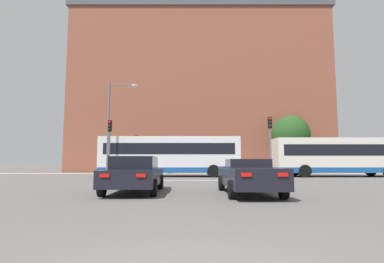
# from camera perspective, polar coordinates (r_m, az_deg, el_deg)

# --- Properties ---
(stop_line_strip) EXTENTS (9.19, 0.30, 0.01)m
(stop_line_strip) POSITION_cam_1_polar(r_m,az_deg,el_deg) (20.15, -0.24, -9.30)
(stop_line_strip) COLOR silver
(stop_line_strip) RESTS_ON ground_plane
(far_pavement) EXTENTS (70.21, 2.50, 0.01)m
(far_pavement) POSITION_cam_1_polar(r_m,az_deg,el_deg) (31.74, -0.17, -8.00)
(far_pavement) COLOR #A09B91
(far_pavement) RESTS_ON ground_plane
(brick_civic_building) EXTENTS (32.31, 10.67, 30.02)m
(brick_civic_building) POSITION_cam_1_polar(r_m,az_deg,el_deg) (40.68, 1.70, 8.76)
(brick_civic_building) COLOR brown
(brick_civic_building) RESTS_ON ground_plane
(car_saloon_left) EXTENTS (2.15, 4.77, 1.46)m
(car_saloon_left) POSITION_cam_1_polar(r_m,az_deg,el_deg) (12.57, -10.87, -7.93)
(car_saloon_left) COLOR black
(car_saloon_left) RESTS_ON ground_plane
(car_roadster_right) EXTENTS (2.02, 4.92, 1.35)m
(car_roadster_right) POSITION_cam_1_polar(r_m,az_deg,el_deg) (11.88, 10.62, -8.27)
(car_roadster_right) COLOR black
(car_roadster_right) RESTS_ON ground_plane
(bus_crossing_lead) EXTENTS (11.50, 2.77, 3.29)m
(bus_crossing_lead) POSITION_cam_1_polar(r_m,az_deg,el_deg) (25.26, -4.23, -4.56)
(bus_crossing_lead) COLOR silver
(bus_crossing_lead) RESTS_ON ground_plane
(bus_crossing_trailing) EXTENTS (10.85, 2.77, 3.18)m
(bus_crossing_trailing) POSITION_cam_1_polar(r_m,az_deg,el_deg) (28.03, 26.11, -4.23)
(bus_crossing_trailing) COLOR silver
(bus_crossing_trailing) RESTS_ON ground_plane
(traffic_light_near_right) EXTENTS (0.26, 0.31, 4.42)m
(traffic_light_near_right) POSITION_cam_1_polar(r_m,az_deg,el_deg) (21.88, 14.64, -1.09)
(traffic_light_near_right) COLOR slate
(traffic_light_near_right) RESTS_ON ground_plane
(traffic_light_near_left) EXTENTS (0.26, 0.31, 4.18)m
(traffic_light_near_left) POSITION_cam_1_polar(r_m,az_deg,el_deg) (21.92, -15.51, -1.46)
(traffic_light_near_left) COLOR slate
(traffic_light_near_left) RESTS_ON ground_plane
(traffic_light_far_left) EXTENTS (0.26, 0.31, 3.99)m
(traffic_light_far_left) POSITION_cam_1_polar(r_m,az_deg,el_deg) (31.65, -10.60, -3.04)
(traffic_light_far_left) COLOR slate
(traffic_light_far_left) RESTS_ON ground_plane
(street_lamp_junction) EXTENTS (2.33, 0.36, 7.47)m
(street_lamp_junction) POSITION_cam_1_polar(r_m,az_deg,el_deg) (24.19, -14.77, 2.31)
(street_lamp_junction) COLOR slate
(street_lamp_junction) RESTS_ON ground_plane
(pedestrian_waiting) EXTENTS (0.45, 0.33, 1.77)m
(pedestrian_waiting) POSITION_cam_1_polar(r_m,az_deg,el_deg) (31.66, -4.33, -6.11)
(pedestrian_waiting) COLOR black
(pedestrian_waiting) RESTS_ON ground_plane
(pedestrian_walking_east) EXTENTS (0.46, 0.37, 1.74)m
(pedestrian_walking_east) POSITION_cam_1_polar(r_m,az_deg,el_deg) (31.17, 7.23, -6.12)
(pedestrian_walking_east) COLOR black
(pedestrian_walking_east) RESTS_ON ground_plane
(tree_by_building) EXTENTS (4.15, 4.15, 6.34)m
(tree_by_building) POSITION_cam_1_polar(r_m,az_deg,el_deg) (34.80, 18.26, -0.69)
(tree_by_building) COLOR #4C3823
(tree_by_building) RESTS_ON ground_plane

